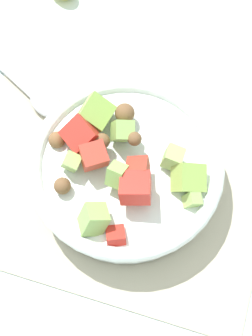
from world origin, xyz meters
The scene contains 4 objects.
ground_plane centered at (0.00, 0.00, 0.00)m, with size 2.40×2.40×0.00m, color silver.
placemat centered at (0.00, 0.00, 0.00)m, with size 0.42×0.31×0.01m, color #BCB299.
salad_bowl centered at (0.01, 0.01, 0.04)m, with size 0.25×0.25×0.10m.
serving_spoon centered at (-0.18, 0.11, 0.01)m, with size 0.22×0.13×0.01m.
Camera 1 is at (0.09, -0.23, 0.66)m, focal length 54.66 mm.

